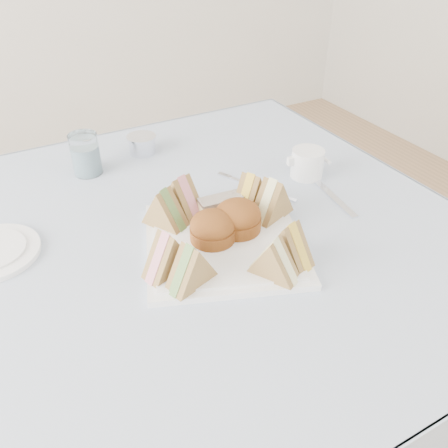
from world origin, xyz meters
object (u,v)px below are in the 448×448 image
table (202,356)px  serving_plate (224,244)px  creamer_jug (307,163)px  water_glass (85,154)px

table → serving_plate: 0.39m
table → creamer_jug: (0.31, 0.06, 0.41)m
serving_plate → creamer_jug: 0.32m
creamer_jug → water_glass: bearing=158.8°
creamer_jug → serving_plate: bearing=-145.0°
table → serving_plate: serving_plate is taller
serving_plate → water_glass: water_glass is taller
table → water_glass: (-0.12, 0.32, 0.42)m
serving_plate → water_glass: bearing=130.4°
table → creamer_jug: creamer_jug is taller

